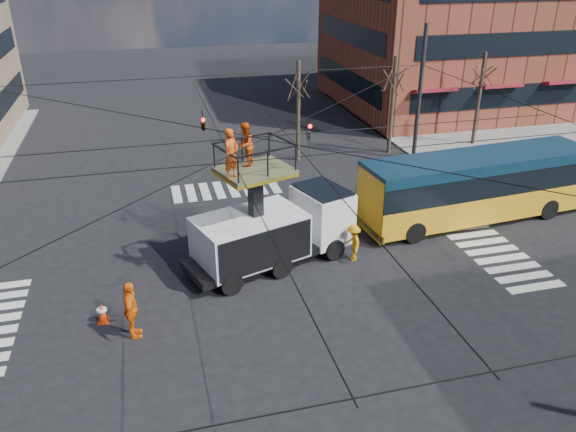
# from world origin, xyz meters

# --- Properties ---
(ground) EXTENTS (120.00, 120.00, 0.00)m
(ground) POSITION_xyz_m (0.00, 0.00, 0.00)
(ground) COLOR black
(ground) RESTS_ON ground
(sidewalk_ne) EXTENTS (18.00, 18.00, 0.12)m
(sidewalk_ne) POSITION_xyz_m (21.00, 21.00, 0.06)
(sidewalk_ne) COLOR slate
(sidewalk_ne) RESTS_ON ground
(crosswalks) EXTENTS (22.40, 22.40, 0.02)m
(crosswalks) POSITION_xyz_m (0.00, 0.00, 0.01)
(crosswalks) COLOR silver
(crosswalks) RESTS_ON ground
(building_ne) EXTENTS (20.06, 16.06, 14.00)m
(building_ne) POSITION_xyz_m (21.98, 23.98, 7.00)
(building_ne) COLOR brown
(building_ne) RESTS_ON ground
(overhead_network) EXTENTS (24.24, 24.24, 8.00)m
(overhead_network) POSITION_xyz_m (-0.07, 0.40, 4.29)
(overhead_network) COLOR #2D2D30
(overhead_network) RESTS_ON ground
(tree_a) EXTENTS (2.00, 2.00, 6.00)m
(tree_a) POSITION_xyz_m (5.00, 13.50, 4.63)
(tree_a) COLOR #382B21
(tree_a) RESTS_ON ground
(tree_b) EXTENTS (2.00, 2.00, 6.00)m
(tree_b) POSITION_xyz_m (11.00, 13.50, 4.63)
(tree_b) COLOR #382B21
(tree_b) RESTS_ON ground
(tree_c) EXTENTS (2.00, 2.00, 6.00)m
(tree_c) POSITION_xyz_m (17.00, 13.50, 4.63)
(tree_c) COLOR #382B21
(tree_c) RESTS_ON ground
(utility_truck) EXTENTS (7.37, 4.38, 6.10)m
(utility_truck) POSITION_xyz_m (0.73, 1.82, 2.01)
(utility_truck) COLOR black
(utility_truck) RESTS_ON ground
(city_bus) EXTENTS (11.48, 3.57, 3.20)m
(city_bus) POSITION_xyz_m (10.89, 3.42, 1.72)
(city_bus) COLOR orange
(city_bus) RESTS_ON ground
(traffic_cone) EXTENTS (0.36, 0.36, 0.76)m
(traffic_cone) POSITION_xyz_m (-5.97, -0.74, 0.38)
(traffic_cone) COLOR red
(traffic_cone) RESTS_ON ground
(worker_ground) EXTENTS (0.57, 1.24, 2.06)m
(worker_ground) POSITION_xyz_m (-4.92, -1.84, 1.03)
(worker_ground) COLOR orange
(worker_ground) RESTS_ON ground
(flagger) EXTENTS (0.65, 1.06, 1.59)m
(flagger) POSITION_xyz_m (3.93, 1.14, 0.80)
(flagger) COLOR orange
(flagger) RESTS_ON ground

